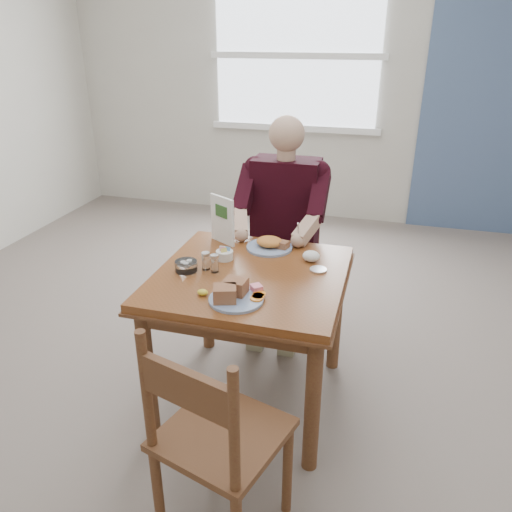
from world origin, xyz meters
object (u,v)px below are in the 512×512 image
(table, at_px, (251,293))
(near_plate, at_px, (234,294))
(chair_far, at_px, (285,258))
(diner, at_px, (283,214))
(chair_near, at_px, (215,440))
(far_plate, at_px, (270,244))

(table, relative_size, near_plate, 3.31)
(chair_far, distance_m, near_plate, 1.11)
(diner, bearing_deg, near_plate, -89.64)
(table, height_order, chair_near, chair_near)
(chair_far, bearing_deg, near_plate, -89.67)
(near_plate, bearing_deg, far_plate, 88.48)
(table, distance_m, chair_far, 0.81)
(table, distance_m, near_plate, 0.31)
(table, xyz_separation_m, near_plate, (0.01, -0.27, 0.14))
(chair_far, relative_size, near_plate, 3.42)
(near_plate, distance_m, far_plate, 0.59)
(diner, bearing_deg, far_plate, -86.87)
(chair_far, xyz_separation_m, chair_near, (0.10, -1.61, 0.00))
(chair_far, distance_m, chair_near, 1.61)
(table, xyz_separation_m, chair_far, (0.00, 0.80, -0.16))
(chair_far, relative_size, far_plate, 3.08)
(chair_near, height_order, far_plate, chair_near)
(table, bearing_deg, near_plate, -88.71)
(table, relative_size, diner, 0.66)
(table, bearing_deg, chair_far, 90.00)
(chair_far, bearing_deg, chair_near, -86.40)
(chair_near, relative_size, far_plate, 3.08)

